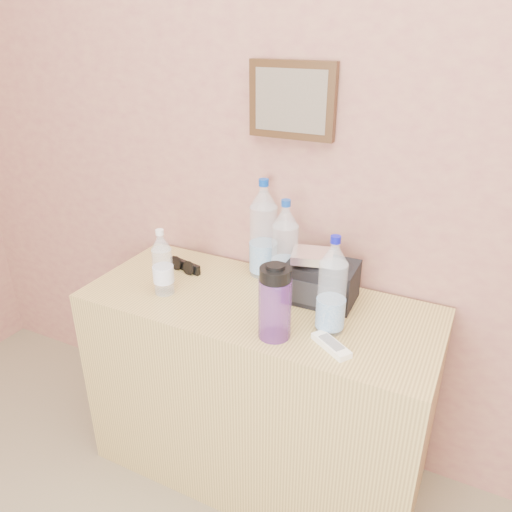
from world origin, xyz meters
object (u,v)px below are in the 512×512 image
Objects in this scene: pet_large_d at (332,290)px; pet_large_c at (285,251)px; foil_packet at (313,256)px; pet_large_b at (263,234)px; ac_remote at (331,345)px; toiletry_bag at (322,279)px; nalgene_bottle at (275,302)px; sunglasses at (185,266)px; dresser at (258,390)px; pet_small at (163,266)px.

pet_large_c is at bearing 142.55° from pet_large_d.
pet_large_b is at bearing 154.36° from foil_packet.
ac_remote is at bearing -41.54° from pet_large_b.
toiletry_bag is (-0.09, 0.16, -0.06)m from pet_large_d.
pet_large_b is at bearing 120.43° from nalgene_bottle.
nalgene_bottle is 0.28m from toiletry_bag.
sunglasses is (-0.49, 0.25, -0.10)m from nalgene_bottle.
pet_large_c is 2.51× the size of foil_packet.
ac_remote is at bearing -24.70° from dresser.
toiletry_bag is at bearing -18.39° from pet_large_b.
pet_large_b reaches higher than sunglasses.
pet_large_c is 1.40× the size of pet_small.
nalgene_bottle is at bearing -95.48° from foil_packet.
foil_packet is (0.23, -0.11, 0.01)m from pet_large_b.
dresser is 9.17× the size of foil_packet.
pet_large_d reaches higher than dresser.
nalgene_bottle is (0.13, -0.16, 0.50)m from dresser.
dresser is 0.51m from toiletry_bag.
pet_large_b reaches higher than nalgene_bottle.
dresser is 3.31× the size of pet_large_b.
pet_large_d is 0.66m from sunglasses.
toiletry_bag is at bearing -5.30° from pet_large_c.
pet_small is at bearing -67.37° from sunglasses.
ac_remote is (0.31, -0.14, 0.39)m from dresser.
sunglasses is 0.64× the size of toiletry_bag.
pet_large_d reaches higher than nalgene_bottle.
nalgene_bottle is at bearing -71.95° from pet_large_c.
pet_large_b is 0.33m from sunglasses.
pet_large_d is 1.37× the size of toiletry_bag.
foil_packet reaches higher than toiletry_bag.
dresser is 0.52m from ac_remote.
pet_large_d is at bearing -35.71° from pet_large_b.
toiletry_bag is (0.54, 0.02, 0.06)m from sunglasses.
ac_remote is (0.27, -0.27, -0.14)m from pet_large_c.
dresser is 8.71× the size of ac_remote.
nalgene_bottle is at bearing -141.19° from ac_remote.
sunglasses is 0.55m from toiletry_bag.
toiletry_bag is (0.19, 0.11, 0.46)m from dresser.
nalgene_bottle is 1.81× the size of foil_packet.
pet_large_b is 1.61× the size of toiletry_bag.
pet_small is (-0.32, -0.09, 0.49)m from dresser.
sunglasses is (-0.28, -0.11, -0.14)m from pet_large_b.
sunglasses reaches higher than dresser.
pet_large_d reaches higher than sunglasses.
dresser is at bearing -108.05° from pet_large_c.
ac_remote is at bearing 5.08° from nalgene_bottle.
pet_large_b is at bearing 144.29° from pet_large_d.
pet_large_d is 0.60m from pet_small.
pet_large_b is 1.11× the size of pet_large_c.
toiletry_bag is at bearing 79.25° from nalgene_bottle.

